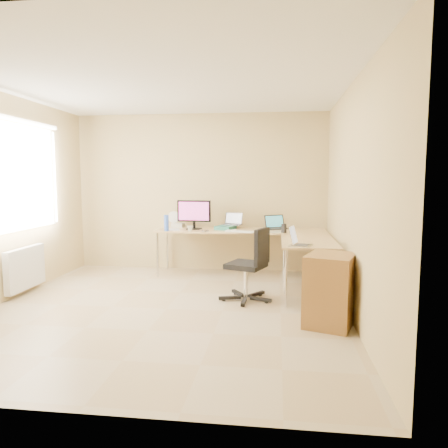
# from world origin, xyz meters

# --- Properties ---
(floor) EXTENTS (4.50, 4.50, 0.00)m
(floor) POSITION_xyz_m (0.00, 0.00, 0.00)
(floor) COLOR tan
(floor) RESTS_ON ground
(ceiling) EXTENTS (4.50, 4.50, 0.00)m
(ceiling) POSITION_xyz_m (0.00, 0.00, 2.60)
(ceiling) COLOR white
(ceiling) RESTS_ON ground
(wall_back) EXTENTS (4.50, 0.00, 4.50)m
(wall_back) POSITION_xyz_m (0.00, 2.25, 1.30)
(wall_back) COLOR tan
(wall_back) RESTS_ON ground
(wall_front) EXTENTS (4.50, 0.00, 4.50)m
(wall_front) POSITION_xyz_m (0.00, -2.25, 1.30)
(wall_front) COLOR tan
(wall_front) RESTS_ON ground
(wall_right) EXTENTS (0.00, 4.50, 4.50)m
(wall_right) POSITION_xyz_m (2.10, 0.00, 1.30)
(wall_right) COLOR tan
(wall_right) RESTS_ON ground
(desk_main) EXTENTS (2.65, 0.70, 0.73)m
(desk_main) POSITION_xyz_m (0.72, 1.85, 0.36)
(desk_main) COLOR tan
(desk_main) RESTS_ON ground
(desk_return) EXTENTS (0.70, 1.30, 0.73)m
(desk_return) POSITION_xyz_m (1.70, 0.85, 0.36)
(desk_return) COLOR tan
(desk_return) RESTS_ON ground
(monitor) EXTENTS (0.56, 0.22, 0.47)m
(monitor) POSITION_xyz_m (-0.02, 1.82, 0.96)
(monitor) COLOR black
(monitor) RESTS_ON desk_main
(book_stack) EXTENTS (0.34, 0.40, 0.06)m
(book_stack) POSITION_xyz_m (0.48, 1.87, 0.76)
(book_stack) COLOR #216052
(book_stack) RESTS_ON desk_main
(laptop_center) EXTENTS (0.35, 0.31, 0.19)m
(laptop_center) POSITION_xyz_m (0.57, 2.00, 0.88)
(laptop_center) COLOR #AAA9C0
(laptop_center) RESTS_ON desk_main
(laptop_black) EXTENTS (0.44, 0.41, 0.22)m
(laptop_black) POSITION_xyz_m (1.29, 2.02, 0.84)
(laptop_black) COLOR black
(laptop_black) RESTS_ON desk_main
(keyboard) EXTENTS (0.46, 0.26, 0.02)m
(keyboard) POSITION_xyz_m (0.74, 1.55, 0.74)
(keyboard) COLOR white
(keyboard) RESTS_ON desk_main
(mouse) EXTENTS (0.11, 0.09, 0.03)m
(mouse) POSITION_xyz_m (0.64, 1.61, 0.75)
(mouse) COLOR white
(mouse) RESTS_ON desk_main
(mug) EXTENTS (0.10, 0.10, 0.08)m
(mug) POSITION_xyz_m (-0.03, 1.56, 0.77)
(mug) COLOR beige
(mug) RESTS_ON desk_main
(cd_stack) EXTENTS (0.14, 0.14, 0.03)m
(cd_stack) POSITION_xyz_m (0.21, 1.55, 0.74)
(cd_stack) COLOR silver
(cd_stack) RESTS_ON desk_main
(water_bottle) EXTENTS (0.09, 0.09, 0.25)m
(water_bottle) POSITION_xyz_m (-0.40, 1.55, 0.85)
(water_bottle) COLOR blue
(water_bottle) RESTS_ON desk_main
(papers) EXTENTS (0.27, 0.33, 0.01)m
(papers) POSITION_xyz_m (-0.33, 1.71, 0.73)
(papers) COLOR silver
(papers) RESTS_ON desk_main
(white_box) EXTENTS (0.22, 0.17, 0.07)m
(white_box) POSITION_xyz_m (-0.34, 2.05, 0.77)
(white_box) COLOR beige
(white_box) RESTS_ON desk_main
(desk_fan) EXTENTS (0.22, 0.22, 0.24)m
(desk_fan) POSITION_xyz_m (-0.40, 2.05, 0.85)
(desk_fan) COLOR silver
(desk_fan) RESTS_ON desk_main
(black_cup) EXTENTS (0.09, 0.09, 0.13)m
(black_cup) POSITION_xyz_m (1.39, 1.55, 0.80)
(black_cup) COLOR black
(black_cup) RESTS_ON desk_main
(laptop_return) EXTENTS (0.35, 0.31, 0.20)m
(laptop_return) POSITION_xyz_m (1.57, 0.35, 0.83)
(laptop_return) COLOR silver
(laptop_return) RESTS_ON desk_return
(office_chair) EXTENTS (0.72, 0.72, 0.94)m
(office_chair) POSITION_xyz_m (0.91, 0.48, 0.50)
(office_chair) COLOR black
(office_chair) RESTS_ON ground
(cabinet) EXTENTS (0.62, 0.68, 0.78)m
(cabinet) POSITION_xyz_m (1.85, -0.31, 0.36)
(cabinet) COLOR brown
(cabinet) RESTS_ON ground
(radiator) EXTENTS (0.09, 0.80, 0.55)m
(radiator) POSITION_xyz_m (-2.03, 0.40, 0.35)
(radiator) COLOR white
(radiator) RESTS_ON ground
(window) EXTENTS (0.10, 1.80, 1.40)m
(window) POSITION_xyz_m (-2.05, 0.40, 1.55)
(window) COLOR white
(window) RESTS_ON wall_left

